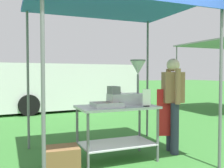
% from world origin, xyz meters
% --- Properties ---
extents(ground_plane, '(70.00, 70.00, 0.00)m').
position_xyz_m(ground_plane, '(0.00, 6.00, 0.00)').
color(ground_plane, '#33702D').
extents(stall_canopy, '(2.65, 2.24, 2.51)m').
position_xyz_m(stall_canopy, '(0.11, 1.44, 2.40)').
color(stall_canopy, slate).
rests_on(stall_canopy, ground).
extents(donut_cart, '(1.21, 0.68, 0.85)m').
position_xyz_m(donut_cart, '(0.11, 1.34, 0.63)').
color(donut_cart, '#B7B7BC').
rests_on(donut_cart, ground).
extents(donut_tray, '(0.43, 0.34, 0.07)m').
position_xyz_m(donut_tray, '(-0.08, 1.28, 0.88)').
color(donut_tray, '#B7B7BC').
rests_on(donut_tray, donut_cart).
extents(donut_fryer, '(0.63, 0.28, 0.73)m').
position_xyz_m(donut_fryer, '(0.35, 1.43, 1.11)').
color(donut_fryer, '#B7B7BC').
rests_on(donut_fryer, donut_cart).
extents(menu_sign, '(0.13, 0.05, 0.26)m').
position_xyz_m(menu_sign, '(0.50, 1.10, 0.97)').
color(menu_sign, black).
rests_on(menu_sign, donut_cart).
extents(vendor, '(0.47, 0.54, 1.61)m').
position_xyz_m(vendor, '(1.15, 1.36, 0.90)').
color(vendor, '#2D3347').
rests_on(vendor, ground).
extents(supply_crate, '(0.49, 0.39, 0.38)m').
position_xyz_m(supply_crate, '(-0.81, 1.10, 0.19)').
color(supply_crate, brown).
rests_on(supply_crate, ground).
extents(van_white, '(5.25, 2.40, 1.69)m').
position_xyz_m(van_white, '(0.67, 7.35, 0.88)').
color(van_white, white).
rests_on(van_white, ground).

